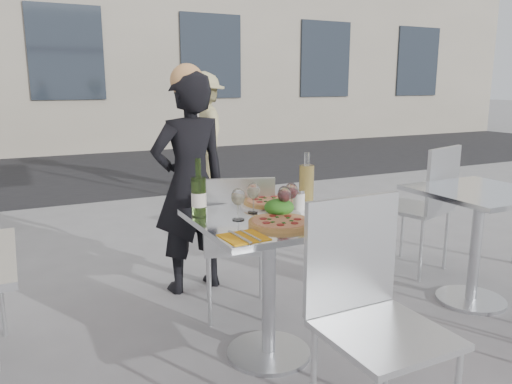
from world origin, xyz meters
name	(u,v)px	position (x,y,z in m)	size (l,w,h in m)	color
ground	(269,354)	(0.00, 0.00, 0.00)	(80.00, 80.00, 0.00)	slate
street_asphalt	(89,170)	(0.00, 6.50, 0.00)	(24.00, 5.00, 0.00)	black
main_table	(269,258)	(0.00, 0.00, 0.54)	(0.72, 0.72, 0.75)	#B7BABF
side_table_right	(478,222)	(1.50, 0.00, 0.54)	(0.72, 0.72, 0.75)	#B7BABF
chair_far	(238,235)	(0.03, 0.45, 0.53)	(0.52, 0.52, 0.89)	silver
chair_near	(369,301)	(0.07, -0.69, 0.57)	(0.44, 0.46, 0.97)	silver
side_chair_rfar	(426,199)	(1.60, 0.54, 0.57)	(0.55, 0.56, 0.96)	silver
woman_diner	(190,184)	(-0.07, 1.02, 0.74)	(0.54, 0.35, 1.48)	black
pedestrian_b	(204,133)	(1.15, 4.04, 0.78)	(1.01, 0.58, 1.56)	tan
pizza_near	(280,222)	(-0.01, -0.14, 0.76)	(0.30, 0.30, 0.02)	tan
pizza_far	(270,203)	(0.11, 0.22, 0.77)	(0.32, 0.32, 0.03)	white
salad_plate	(279,209)	(0.06, 0.01, 0.79)	(0.22, 0.22, 0.09)	white
wine_bottle	(199,195)	(-0.31, 0.16, 0.86)	(0.07, 0.08, 0.29)	#385520
carafe	(306,184)	(0.30, 0.14, 0.87)	(0.08, 0.08, 0.29)	#D2B759
sugar_shaker	(299,200)	(0.21, 0.06, 0.80)	(0.06, 0.06, 0.11)	white
wineglass_white_a	(238,198)	(-0.16, 0.03, 0.86)	(0.07, 0.07, 0.16)	white
wineglass_white_b	(253,192)	(-0.03, 0.12, 0.86)	(0.07, 0.07, 0.16)	white
wineglass_red_a	(284,195)	(0.07, -0.02, 0.86)	(0.07, 0.07, 0.16)	white
wineglass_red_b	(291,192)	(0.14, 0.03, 0.86)	(0.07, 0.07, 0.16)	white
napkin_left	(244,237)	(-0.25, -0.25, 0.75)	(0.19, 0.20, 0.01)	#F5A815
napkin_right	(342,222)	(0.27, -0.23, 0.75)	(0.23, 0.23, 0.01)	#F5A815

